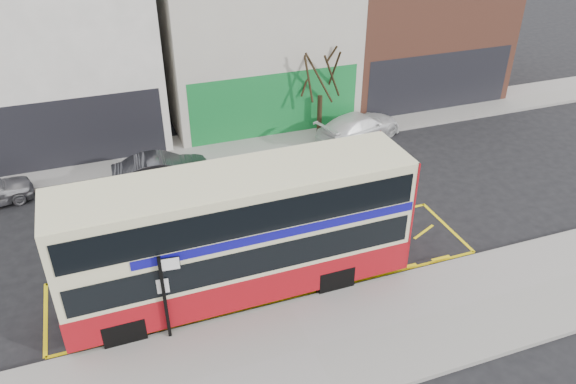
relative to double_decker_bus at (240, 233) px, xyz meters
name	(u,v)px	position (x,y,z in m)	size (l,w,h in m)	color
ground	(284,298)	(1.10, -0.81, -2.20)	(120.00, 120.00, 0.00)	black
pavement	(312,349)	(1.10, -3.11, -2.13)	(40.00, 4.00, 0.15)	gray
kerb	(288,304)	(1.10, -1.18, -2.13)	(40.00, 0.15, 0.15)	gray
far_pavement	(206,146)	(1.10, 10.19, -2.13)	(50.00, 3.00, 0.15)	gray
road_markings	(268,267)	(1.10, 0.79, -2.20)	(14.00, 3.40, 0.01)	yellow
terrace_left	(57,23)	(-4.40, 14.18, 3.12)	(8.00, 8.01, 11.80)	white
terrace_green_shop	(249,12)	(4.60, 14.18, 2.87)	(9.00, 8.01, 11.30)	beige
terrace_right	(407,7)	(13.60, 14.18, 2.37)	(9.00, 8.01, 10.30)	brown
double_decker_bus	(240,233)	(0.00, 0.00, 0.00)	(10.51, 2.53, 4.19)	beige
bus_stop_post	(166,289)	(-2.46, -1.33, -0.35)	(0.69, 0.15, 2.81)	black
car_grey	(162,171)	(-1.29, 7.48, -1.55)	(1.39, 3.98, 1.31)	#37383E
car_white	(359,127)	(8.25, 8.59, -1.55)	(1.83, 4.51, 1.31)	white
street_tree_right	(321,61)	(6.69, 9.77, 1.50)	(2.51, 2.51, 5.42)	#312415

